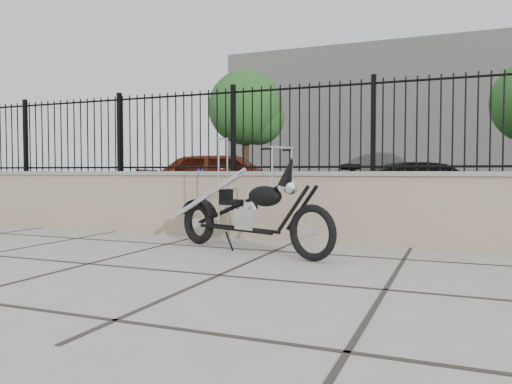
{
  "coord_description": "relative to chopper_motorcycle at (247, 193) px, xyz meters",
  "views": [
    {
      "loc": [
        2.03,
        -4.09,
        0.96
      ],
      "look_at": [
        -0.31,
        1.67,
        0.7
      ],
      "focal_mm": 35.0,
      "sensor_mm": 36.0,
      "label": 1
    }
  ],
  "objects": [
    {
      "name": "ground_plane",
      "position": [
        0.31,
        -1.37,
        -0.7
      ],
      "size": [
        90.0,
        90.0,
        0.0
      ],
      "primitive_type": "plane",
      "color": "#99968E",
      "rests_on": "ground"
    },
    {
      "name": "parking_lot",
      "position": [
        0.31,
        11.13,
        -0.7
      ],
      "size": [
        30.0,
        30.0,
        0.0
      ],
      "primitive_type": "plane",
      "color": "black",
      "rests_on": "ground"
    },
    {
      "name": "retaining_wall",
      "position": [
        0.31,
        1.13,
        -0.22
      ],
      "size": [
        14.0,
        0.36,
        0.96
      ],
      "primitive_type": "cube",
      "color": "gray",
      "rests_on": "ground_plane"
    },
    {
      "name": "iron_fence",
      "position": [
        0.31,
        1.13,
        0.86
      ],
      "size": [
        14.0,
        0.08,
        1.2
      ],
      "primitive_type": "cube",
      "color": "black",
      "rests_on": "retaining_wall"
    },
    {
      "name": "background_building",
      "position": [
        0.31,
        25.13,
        3.3
      ],
      "size": [
        22.0,
        6.0,
        8.0
      ],
      "primitive_type": "cube",
      "color": "beige",
      "rests_on": "ground_plane"
    },
    {
      "name": "chopper_motorcycle",
      "position": [
        0.0,
        0.0,
        0.0
      ],
      "size": [
        2.33,
        1.24,
        1.4
      ],
      "primitive_type": null,
      "rotation": [
        0.0,
        0.0,
        -0.38
      ],
      "color": "black",
      "rests_on": "ground_plane"
    },
    {
      "name": "car_red",
      "position": [
        -2.64,
        5.09,
        0.02
      ],
      "size": [
        4.53,
        2.86,
        1.44
      ],
      "primitive_type": "imported",
      "rotation": [
        0.0,
        0.0,
        1.87
      ],
      "color": "#51190B",
      "rests_on": "parking_lot"
    },
    {
      "name": "car_black",
      "position": [
        1.81,
        6.54,
        -0.12
      ],
      "size": [
        4.35,
        2.85,
        1.17
      ],
      "primitive_type": "imported",
      "rotation": [
        0.0,
        0.0,
        1.9
      ],
      "color": "black",
      "rests_on": "parking_lot"
    },
    {
      "name": "bollard_a",
      "position": [
        -2.31,
        3.11,
        -0.2
      ],
      "size": [
        0.15,
        0.15,
        1.0
      ],
      "primitive_type": "cylinder",
      "rotation": [
        0.0,
        0.0,
        0.3
      ],
      "color": "#0C49BA",
      "rests_on": "ground_plane"
    },
    {
      "name": "bollard_b",
      "position": [
        2.75,
        3.44,
        -0.24
      ],
      "size": [
        0.14,
        0.14,
        0.92
      ],
      "primitive_type": "cylinder",
      "rotation": [
        0.0,
        0.0,
        -0.35
      ],
      "color": "#0C2CBC",
      "rests_on": "ground_plane"
    },
    {
      "name": "tree_left",
      "position": [
        -6.55,
        15.19,
        3.26
      ],
      "size": [
        3.35,
        3.35,
        5.65
      ],
      "rotation": [
        0.0,
        0.0,
        -0.19
      ],
      "color": "#382619",
      "rests_on": "ground_plane"
    }
  ]
}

